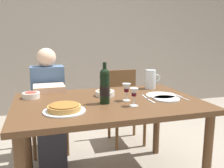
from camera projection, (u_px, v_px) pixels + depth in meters
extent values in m
cube|color=#A3998E|center=(70.00, 29.00, 4.09)|extent=(8.00, 0.10, 2.80)
cube|color=brown|center=(108.00, 103.00, 2.00)|extent=(1.50, 1.00, 0.04)
cylinder|color=brown|center=(207.00, 158.00, 1.87)|extent=(0.07, 0.07, 0.72)
cylinder|color=brown|center=(27.00, 136.00, 2.28)|extent=(0.07, 0.07, 0.72)
cylinder|color=brown|center=(157.00, 122.00, 2.66)|extent=(0.07, 0.07, 0.72)
cylinder|color=black|center=(105.00, 89.00, 1.89)|extent=(0.08, 0.08, 0.22)
sphere|color=black|center=(105.00, 74.00, 1.86)|extent=(0.08, 0.08, 0.08)
cylinder|color=black|center=(105.00, 67.00, 1.85)|extent=(0.03, 0.03, 0.08)
cylinder|color=black|center=(105.00, 91.00, 1.89)|extent=(0.08, 0.08, 0.08)
cylinder|color=silver|center=(150.00, 79.00, 2.44)|extent=(0.11, 0.11, 0.19)
cylinder|color=silver|center=(150.00, 83.00, 2.45)|extent=(0.10, 0.10, 0.11)
torus|color=silver|center=(157.00, 78.00, 2.46)|extent=(0.07, 0.01, 0.07)
cylinder|color=silver|center=(64.00, 111.00, 1.69)|extent=(0.30, 0.30, 0.01)
cylinder|color=#C18E47|center=(64.00, 108.00, 1.69)|extent=(0.23, 0.23, 0.03)
ellipsoid|color=#9E6028|center=(64.00, 105.00, 1.68)|extent=(0.21, 0.21, 0.02)
cylinder|color=white|center=(31.00, 95.00, 2.07)|extent=(0.15, 0.15, 0.05)
ellipsoid|color=#B2382D|center=(31.00, 93.00, 2.06)|extent=(0.12, 0.12, 0.03)
cylinder|color=white|center=(105.00, 93.00, 2.15)|extent=(0.17, 0.17, 0.05)
ellipsoid|color=brown|center=(105.00, 92.00, 2.14)|extent=(0.14, 0.14, 0.03)
cylinder|color=silver|center=(134.00, 106.00, 1.84)|extent=(0.06, 0.06, 0.00)
cylinder|color=silver|center=(134.00, 101.00, 1.83)|extent=(0.01, 0.01, 0.07)
cone|color=silver|center=(134.00, 92.00, 1.82)|extent=(0.07, 0.07, 0.06)
cylinder|color=#470A14|center=(134.00, 95.00, 1.82)|extent=(0.04, 0.04, 0.02)
cylinder|color=silver|center=(126.00, 100.00, 1.99)|extent=(0.06, 0.06, 0.00)
cylinder|color=silver|center=(126.00, 96.00, 1.98)|extent=(0.01, 0.01, 0.07)
cone|color=silver|center=(126.00, 88.00, 1.97)|extent=(0.07, 0.07, 0.07)
cylinder|color=#470A14|center=(126.00, 90.00, 1.97)|extent=(0.04, 0.04, 0.03)
cylinder|color=silver|center=(161.00, 95.00, 2.14)|extent=(0.26, 0.26, 0.01)
cylinder|color=silver|center=(167.00, 99.00, 2.02)|extent=(0.21, 0.21, 0.01)
cube|color=silver|center=(145.00, 97.00, 2.10)|extent=(0.03, 0.16, 0.00)
cube|color=silver|center=(176.00, 95.00, 2.18)|extent=(0.02, 0.18, 0.00)
cube|color=silver|center=(182.00, 98.00, 2.07)|extent=(0.02, 0.18, 0.00)
cube|color=silver|center=(150.00, 101.00, 1.98)|extent=(0.02, 0.16, 0.00)
cube|color=brown|center=(49.00, 112.00, 2.68)|extent=(0.40, 0.40, 0.02)
cube|color=brown|center=(47.00, 90.00, 2.81)|extent=(0.36, 0.03, 0.40)
cylinder|color=brown|center=(34.00, 140.00, 2.52)|extent=(0.04, 0.04, 0.45)
cylinder|color=brown|center=(67.00, 136.00, 2.62)|extent=(0.04, 0.04, 0.45)
cylinder|color=brown|center=(34.00, 128.00, 2.84)|extent=(0.04, 0.04, 0.45)
cylinder|color=brown|center=(64.00, 125.00, 2.93)|extent=(0.04, 0.04, 0.45)
cube|color=#4C6B93|center=(48.00, 90.00, 2.59)|extent=(0.34, 0.20, 0.50)
sphere|color=beige|center=(46.00, 58.00, 2.53)|extent=(0.20, 0.20, 0.20)
cube|color=#33333D|center=(50.00, 117.00, 2.46)|extent=(0.31, 0.38, 0.14)
cube|color=#33333D|center=(52.00, 149.00, 2.37)|extent=(0.27, 0.12, 0.40)
cube|color=beige|center=(49.00, 88.00, 2.32)|extent=(0.29, 0.24, 0.06)
cube|color=brown|center=(126.00, 106.00, 2.91)|extent=(0.41, 0.41, 0.02)
cube|color=brown|center=(122.00, 86.00, 3.05)|extent=(0.36, 0.04, 0.40)
cylinder|color=brown|center=(117.00, 131.00, 2.75)|extent=(0.04, 0.04, 0.45)
cylinder|color=brown|center=(145.00, 128.00, 2.84)|extent=(0.04, 0.04, 0.45)
cylinder|color=brown|center=(109.00, 121.00, 3.07)|extent=(0.04, 0.04, 0.45)
cylinder|color=brown|center=(134.00, 119.00, 3.16)|extent=(0.04, 0.04, 0.45)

